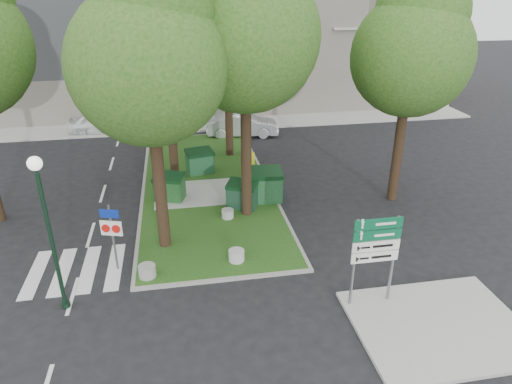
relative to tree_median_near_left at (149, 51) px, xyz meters
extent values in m
plane|color=black|center=(1.41, -2.56, -7.32)|extent=(120.00, 120.00, 0.00)
cube|color=#1C3E11|center=(1.91, 5.44, -7.26)|extent=(6.00, 16.00, 0.12)
cube|color=gray|center=(1.91, 5.44, -7.27)|extent=(6.30, 16.30, 0.10)
cube|color=#999993|center=(7.91, -6.06, -7.26)|extent=(5.00, 4.00, 0.12)
cube|color=#999993|center=(1.41, 15.94, -7.26)|extent=(42.00, 3.00, 0.12)
cube|color=silver|center=(-2.34, -1.06, -7.31)|extent=(5.00, 3.00, 0.01)
cylinder|color=black|center=(-0.09, -0.06, -4.24)|extent=(0.44, 0.44, 6.16)
sphere|color=#204813|center=(-0.09, -0.06, -0.50)|extent=(5.20, 5.20, 5.20)
sphere|color=#204813|center=(0.21, 0.14, 1.26)|extent=(3.90, 3.90, 3.90)
cylinder|color=black|center=(3.41, 1.94, -3.96)|extent=(0.44, 0.44, 6.72)
sphere|color=#204813|center=(3.41, 1.94, 0.12)|extent=(5.60, 5.60, 5.60)
cylinder|color=black|center=(0.41, 6.44, -4.38)|extent=(0.44, 0.44, 5.88)
sphere|color=#204813|center=(0.41, 6.44, -0.81)|extent=(4.80, 4.80, 4.80)
sphere|color=#204813|center=(0.71, 6.64, 0.87)|extent=(3.60, 3.60, 3.60)
cylinder|color=black|center=(3.61, 9.44, -3.82)|extent=(0.44, 0.44, 7.00)
sphere|color=#204813|center=(3.61, 9.44, 0.43)|extent=(5.80, 5.80, 5.80)
cylinder|color=black|center=(10.41, 2.44, -4.38)|extent=(0.44, 0.44, 5.88)
sphere|color=#204813|center=(10.41, 2.44, -0.81)|extent=(5.00, 5.00, 5.00)
sphere|color=#204813|center=(10.71, 2.64, 0.87)|extent=(3.75, 3.75, 3.75)
cube|color=#103C14|center=(0.13, 4.00, -6.69)|extent=(1.51, 1.25, 1.02)
cube|color=black|center=(0.13, 4.00, -6.09)|extent=(1.58, 1.32, 0.29)
cube|color=#134322|center=(1.73, 7.01, -6.67)|extent=(1.50, 1.17, 1.05)
cube|color=black|center=(1.73, 7.01, -6.07)|extent=(1.56, 1.24, 0.30)
cube|color=black|center=(3.33, 2.62, -6.70)|extent=(1.52, 1.32, 1.00)
cube|color=black|center=(3.33, 2.62, -6.11)|extent=(1.59, 1.39, 0.29)
cube|color=#14421F|center=(4.41, 3.16, -6.58)|extent=(1.64, 1.17, 1.24)
cube|color=black|center=(4.41, 3.16, -5.85)|extent=(1.70, 1.24, 0.36)
cylinder|color=gray|center=(-0.69, -2.06, -6.99)|extent=(0.59, 0.59, 0.42)
cylinder|color=#969792|center=(2.55, 1.71, -7.01)|extent=(0.52, 0.52, 0.37)
cylinder|color=#ACAEA8|center=(2.46, -1.63, -6.99)|extent=(0.58, 0.58, 0.41)
cylinder|color=yellow|center=(4.61, 7.76, -6.89)|extent=(0.35, 0.35, 0.62)
cylinder|color=black|center=(-3.19, -3.11, -5.02)|extent=(0.13, 0.13, 4.59)
cylinder|color=black|center=(-3.19, -3.11, -7.23)|extent=(0.28, 0.28, 0.18)
sphere|color=white|center=(-3.19, -3.11, -2.46)|extent=(0.40, 0.40, 0.40)
cylinder|color=slate|center=(-1.77, -1.25, -6.04)|extent=(0.10, 0.10, 2.55)
cube|color=navy|center=(-1.77, -1.25, -5.07)|extent=(0.65, 0.23, 0.31)
cube|color=white|center=(-1.77, -1.25, -5.63)|extent=(0.74, 0.26, 0.56)
cylinder|color=red|center=(-1.96, -1.25, -5.63)|extent=(0.30, 0.12, 0.31)
cylinder|color=red|center=(-1.59, -1.25, -5.63)|extent=(0.30, 0.12, 0.31)
cylinder|color=slate|center=(5.64, -4.66, -5.71)|extent=(0.09, 0.09, 2.98)
cylinder|color=slate|center=(6.90, -4.66, -5.71)|extent=(0.09, 0.09, 2.98)
cube|color=#0A5131|center=(6.27, -4.66, -4.39)|extent=(1.49, 0.05, 0.34)
cube|color=#0A5131|center=(6.27, -4.66, -4.77)|extent=(1.49, 0.05, 0.34)
cube|color=white|center=(6.27, -4.66, -5.14)|extent=(1.49, 0.05, 0.34)
cube|color=white|center=(6.27, -4.66, -5.52)|extent=(1.49, 0.05, 0.34)
imported|color=white|center=(-4.35, 15.39, -6.63)|extent=(4.13, 1.85, 1.38)
imported|color=#A2A7AA|center=(4.91, 13.15, -6.55)|extent=(4.83, 2.15, 1.54)
camera|label=1|loc=(0.69, -15.51, 2.06)|focal=32.00mm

